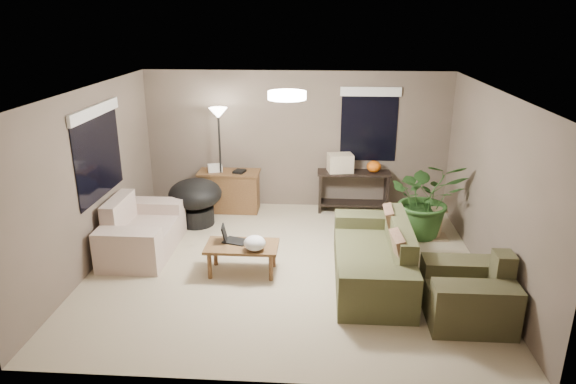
# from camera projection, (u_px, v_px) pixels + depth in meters

# --- Properties ---
(room_shell) EXTENTS (5.50, 5.50, 5.50)m
(room_shell) POSITION_uv_depth(u_px,v_px,m) (287.00, 183.00, 7.00)
(room_shell) COLOR #BDAD8C
(room_shell) RESTS_ON ground
(main_sofa) EXTENTS (0.95, 2.20, 0.85)m
(main_sofa) POSITION_uv_depth(u_px,v_px,m) (375.00, 260.00, 6.91)
(main_sofa) COLOR #4C4D2E
(main_sofa) RESTS_ON ground
(throw_pillows) EXTENTS (0.27, 1.36, 0.47)m
(throw_pillows) POSITION_uv_depth(u_px,v_px,m) (395.00, 236.00, 6.78)
(throw_pillows) COLOR #8C7251
(throw_pillows) RESTS_ON main_sofa
(loveseat) EXTENTS (0.90, 1.60, 0.85)m
(loveseat) POSITION_uv_depth(u_px,v_px,m) (141.00, 233.00, 7.75)
(loveseat) COLOR beige
(loveseat) RESTS_ON ground
(armchair) EXTENTS (0.95, 1.00, 0.85)m
(armchair) POSITION_uv_depth(u_px,v_px,m) (469.00, 295.00, 6.05)
(armchair) COLOR #454229
(armchair) RESTS_ON ground
(coffee_table) EXTENTS (1.00, 0.55, 0.42)m
(coffee_table) POSITION_uv_depth(u_px,v_px,m) (242.00, 249.00, 7.09)
(coffee_table) COLOR brown
(coffee_table) RESTS_ON ground
(laptop) EXTENTS (0.40, 0.32, 0.24)m
(laptop) POSITION_uv_depth(u_px,v_px,m) (231.00, 238.00, 7.15)
(laptop) COLOR black
(laptop) RESTS_ON coffee_table
(plastic_bag) EXTENTS (0.38, 0.36, 0.21)m
(plastic_bag) POSITION_uv_depth(u_px,v_px,m) (255.00, 243.00, 6.88)
(plastic_bag) COLOR white
(plastic_bag) RESTS_ON coffee_table
(desk) EXTENTS (1.10, 0.50, 0.75)m
(desk) POSITION_uv_depth(u_px,v_px,m) (230.00, 191.00, 9.35)
(desk) COLOR brown
(desk) RESTS_ON ground
(desk_papers) EXTENTS (0.72, 0.31, 0.12)m
(desk_papers) POSITION_uv_depth(u_px,v_px,m) (220.00, 169.00, 9.21)
(desk_papers) COLOR silver
(desk_papers) RESTS_ON desk
(console_table) EXTENTS (1.30, 0.40, 0.75)m
(console_table) POSITION_uv_depth(u_px,v_px,m) (353.00, 188.00, 9.31)
(console_table) COLOR black
(console_table) RESTS_ON ground
(pumpkin) EXTENTS (0.33, 0.33, 0.21)m
(pumpkin) POSITION_uv_depth(u_px,v_px,m) (374.00, 167.00, 9.15)
(pumpkin) COLOR orange
(pumpkin) RESTS_ON console_table
(cardboard_box) EXTENTS (0.48, 0.40, 0.32)m
(cardboard_box) POSITION_uv_depth(u_px,v_px,m) (340.00, 163.00, 9.17)
(cardboard_box) COLOR beige
(cardboard_box) RESTS_ON console_table
(papasan_chair) EXTENTS (1.09, 1.09, 0.80)m
(papasan_chair) POSITION_uv_depth(u_px,v_px,m) (196.00, 198.00, 8.71)
(papasan_chair) COLOR black
(papasan_chair) RESTS_ON ground
(floor_lamp) EXTENTS (0.32, 0.32, 1.91)m
(floor_lamp) POSITION_uv_depth(u_px,v_px,m) (219.00, 126.00, 8.89)
(floor_lamp) COLOR black
(floor_lamp) RESTS_ON ground
(ceiling_fixture) EXTENTS (0.50, 0.50, 0.10)m
(ceiling_fixture) POSITION_uv_depth(u_px,v_px,m) (287.00, 95.00, 6.61)
(ceiling_fixture) COLOR white
(ceiling_fixture) RESTS_ON room_shell
(houseplant) EXTENTS (1.17, 1.30, 1.02)m
(houseplant) POSITION_uv_depth(u_px,v_px,m) (425.00, 206.00, 8.24)
(houseplant) COLOR #2D5923
(houseplant) RESTS_ON ground
(cat_scratching_post) EXTENTS (0.32, 0.32, 0.50)m
(cat_scratching_post) POSITION_uv_depth(u_px,v_px,m) (438.00, 225.00, 8.25)
(cat_scratching_post) COLOR tan
(cat_scratching_post) RESTS_ON ground
(window_left) EXTENTS (0.05, 1.56, 1.33)m
(window_left) POSITION_uv_depth(u_px,v_px,m) (97.00, 137.00, 7.28)
(window_left) COLOR black
(window_left) RESTS_ON room_shell
(window_back) EXTENTS (1.06, 0.05, 1.33)m
(window_back) POSITION_uv_depth(u_px,v_px,m) (370.00, 112.00, 9.07)
(window_back) COLOR black
(window_back) RESTS_ON room_shell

